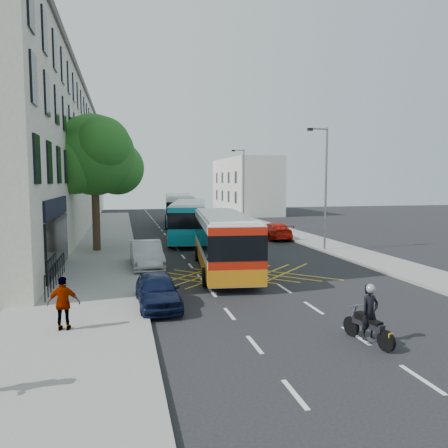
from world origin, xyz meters
TOP-DOWN VIEW (x-y plane):
  - ground at (0.00, 0.00)m, footprint 120.00×120.00m
  - pavement_left at (-8.50, 15.00)m, footprint 5.00×70.00m
  - pavement_right at (7.50, 15.00)m, footprint 3.00×70.00m
  - terrace_main at (-14.00, 24.49)m, footprint 8.30×45.00m
  - terrace_far at (-14.00, 55.00)m, footprint 8.00×20.00m
  - building_right at (11.00, 48.00)m, footprint 6.00×18.00m
  - street_tree at (-8.51, 14.97)m, footprint 6.30×5.70m
  - lamp_near at (6.20, 12.00)m, footprint 1.45×0.15m
  - lamp_far at (6.20, 32.00)m, footprint 1.45×0.15m
  - railings at (-9.70, 5.30)m, footprint 0.08×5.60m
  - bus_near at (-1.70, 7.45)m, footprint 3.63×10.78m
  - bus_mid at (-1.70, 19.38)m, footprint 4.51×11.24m
  - bus_far at (-1.01, 31.28)m, footprint 3.78×11.91m
  - motorbike at (0.02, -3.64)m, footprint 0.72×1.95m
  - parked_car_blue at (-5.60, 1.41)m, footprint 1.63×3.78m
  - parked_car_silver at (-5.60, 8.85)m, footprint 1.68×4.52m
  - red_hatchback at (5.13, 18.64)m, footprint 1.91×4.63m
  - distant_car_grey at (0.21, 39.10)m, footprint 2.72×5.16m
  - distant_car_silver at (3.99, 36.37)m, footprint 1.44×3.47m
  - pedestrian_far at (-8.60, -0.89)m, footprint 0.99×0.47m

SIDE VIEW (x-z plane):
  - ground at x=0.00m, z-range 0.00..0.00m
  - pavement_left at x=-8.50m, z-range 0.00..0.15m
  - pavement_right at x=7.50m, z-range 0.00..0.15m
  - distant_car_silver at x=3.99m, z-range 0.00..1.17m
  - parked_car_blue at x=-5.60m, z-range 0.00..1.27m
  - red_hatchback at x=5.13m, z-range 0.00..1.34m
  - distant_car_grey at x=0.21m, z-range 0.00..1.38m
  - railings at x=-9.70m, z-range 0.15..1.29m
  - parked_car_silver at x=-5.60m, z-range 0.00..1.47m
  - motorbike at x=0.02m, z-range -0.05..1.70m
  - pedestrian_far at x=-8.60m, z-range 0.15..1.79m
  - bus_near at x=-1.70m, z-range 0.08..3.05m
  - bus_mid at x=-1.70m, z-range 0.08..3.16m
  - bus_far at x=-1.01m, z-range 0.09..3.38m
  - building_right at x=11.00m, z-range 0.00..8.00m
  - lamp_near at x=6.20m, z-range 0.62..8.62m
  - lamp_far at x=6.20m, z-range 0.62..8.62m
  - terrace_far at x=-14.00m, z-range 0.00..10.00m
  - street_tree at x=-8.51m, z-range 1.89..10.69m
  - terrace_main at x=-14.00m, z-range 0.01..13.51m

